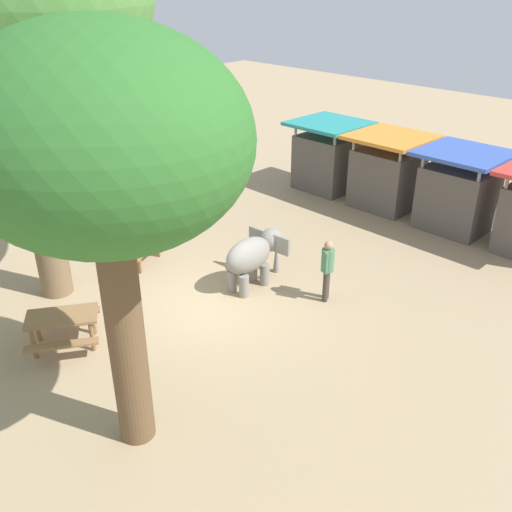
{
  "coord_description": "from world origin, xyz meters",
  "views": [
    {
      "loc": [
        9.17,
        -7.36,
        7.38
      ],
      "look_at": [
        0.03,
        1.7,
        0.8
      ],
      "focal_mm": 39.23,
      "sensor_mm": 36.0,
      "label": 1
    }
  ],
  "objects_px": {
    "person_handler": "(327,266)",
    "picnic_table_near": "(63,323)",
    "market_stall_blue": "(458,195)",
    "market_stall_teal": "(327,159)",
    "market_stall_orange": "(387,175)",
    "elephant": "(254,254)",
    "shade_tree_secondary": "(101,143)",
    "wooden_bench": "(142,248)",
    "picnic_table_far": "(146,213)"
  },
  "relations": [
    {
      "from": "picnic_table_near",
      "to": "market_stall_orange",
      "type": "bearing_deg",
      "value": -149.45
    },
    {
      "from": "person_handler",
      "to": "picnic_table_near",
      "type": "height_order",
      "value": "person_handler"
    },
    {
      "from": "elephant",
      "to": "picnic_table_far",
      "type": "relative_size",
      "value": 1.08
    },
    {
      "from": "shade_tree_secondary",
      "to": "picnic_table_near",
      "type": "relative_size",
      "value": 3.38
    },
    {
      "from": "elephant",
      "to": "market_stall_orange",
      "type": "relative_size",
      "value": 0.79
    },
    {
      "from": "picnic_table_far",
      "to": "market_stall_blue",
      "type": "distance_m",
      "value": 9.79
    },
    {
      "from": "person_handler",
      "to": "wooden_bench",
      "type": "xyz_separation_m",
      "value": [
        -4.84,
        -2.14,
        -0.48
      ]
    },
    {
      "from": "person_handler",
      "to": "picnic_table_far",
      "type": "bearing_deg",
      "value": -22.0
    },
    {
      "from": "picnic_table_near",
      "to": "shade_tree_secondary",
      "type": "bearing_deg",
      "value": 115.51
    },
    {
      "from": "person_handler",
      "to": "market_stall_orange",
      "type": "xyz_separation_m",
      "value": [
        -2.5,
        6.34,
        0.19
      ]
    },
    {
      "from": "shade_tree_secondary",
      "to": "market_stall_orange",
      "type": "xyz_separation_m",
      "value": [
        -3.04,
        12.29,
        -4.15
      ]
    },
    {
      "from": "picnic_table_near",
      "to": "market_stall_blue",
      "type": "relative_size",
      "value": 0.82
    },
    {
      "from": "shade_tree_secondary",
      "to": "picnic_table_far",
      "type": "relative_size",
      "value": 3.74
    },
    {
      "from": "elephant",
      "to": "shade_tree_secondary",
      "type": "xyz_separation_m",
      "value": [
        2.34,
        -5.21,
        4.4
      ]
    },
    {
      "from": "elephant",
      "to": "market_stall_blue",
      "type": "bearing_deg",
      "value": -19.29
    },
    {
      "from": "market_stall_orange",
      "to": "picnic_table_far",
      "type": "bearing_deg",
      "value": -120.44
    },
    {
      "from": "person_handler",
      "to": "picnic_table_far",
      "type": "relative_size",
      "value": 0.87
    },
    {
      "from": "shade_tree_secondary",
      "to": "wooden_bench",
      "type": "height_order",
      "value": "shade_tree_secondary"
    },
    {
      "from": "market_stall_blue",
      "to": "elephant",
      "type": "bearing_deg",
      "value": -105.0
    },
    {
      "from": "elephant",
      "to": "market_stall_blue",
      "type": "distance_m",
      "value": 7.34
    },
    {
      "from": "person_handler",
      "to": "picnic_table_near",
      "type": "distance_m",
      "value": 6.25
    },
    {
      "from": "wooden_bench",
      "to": "market_stall_teal",
      "type": "bearing_deg",
      "value": 156.58
    },
    {
      "from": "person_handler",
      "to": "shade_tree_secondary",
      "type": "relative_size",
      "value": 0.23
    },
    {
      "from": "shade_tree_secondary",
      "to": "wooden_bench",
      "type": "distance_m",
      "value": 8.17
    },
    {
      "from": "wooden_bench",
      "to": "market_stall_teal",
      "type": "distance_m",
      "value": 8.5
    },
    {
      "from": "market_stall_teal",
      "to": "market_stall_blue",
      "type": "bearing_deg",
      "value": 0.0
    },
    {
      "from": "picnic_table_near",
      "to": "picnic_table_far",
      "type": "height_order",
      "value": "same"
    },
    {
      "from": "shade_tree_secondary",
      "to": "market_stall_blue",
      "type": "relative_size",
      "value": 2.76
    },
    {
      "from": "market_stall_orange",
      "to": "market_stall_blue",
      "type": "xyz_separation_m",
      "value": [
        2.6,
        0.0,
        0.0
      ]
    },
    {
      "from": "elephant",
      "to": "market_stall_blue",
      "type": "relative_size",
      "value": 0.79
    },
    {
      "from": "elephant",
      "to": "person_handler",
      "type": "height_order",
      "value": "person_handler"
    },
    {
      "from": "market_stall_teal",
      "to": "picnic_table_far",
      "type": "bearing_deg",
      "value": -102.39
    },
    {
      "from": "picnic_table_near",
      "to": "picnic_table_far",
      "type": "relative_size",
      "value": 1.11
    },
    {
      "from": "person_handler",
      "to": "picnic_table_near",
      "type": "relative_size",
      "value": 0.79
    },
    {
      "from": "elephant",
      "to": "shade_tree_secondary",
      "type": "height_order",
      "value": "shade_tree_secondary"
    },
    {
      "from": "market_stall_orange",
      "to": "elephant",
      "type": "bearing_deg",
      "value": -84.36
    },
    {
      "from": "market_stall_blue",
      "to": "wooden_bench",
      "type": "bearing_deg",
      "value": -120.23
    },
    {
      "from": "market_stall_teal",
      "to": "market_stall_orange",
      "type": "xyz_separation_m",
      "value": [
        2.6,
        0.0,
        0.0
      ]
    },
    {
      "from": "person_handler",
      "to": "market_stall_blue",
      "type": "xyz_separation_m",
      "value": [
        0.1,
        6.34,
        0.19
      ]
    },
    {
      "from": "shade_tree_secondary",
      "to": "picnic_table_near",
      "type": "bearing_deg",
      "value": 173.51
    },
    {
      "from": "elephant",
      "to": "picnic_table_far",
      "type": "distance_m",
      "value": 4.86
    },
    {
      "from": "wooden_bench",
      "to": "market_stall_blue",
      "type": "bearing_deg",
      "value": 124.57
    },
    {
      "from": "picnic_table_far",
      "to": "wooden_bench",
      "type": "bearing_deg",
      "value": -144.11
    },
    {
      "from": "picnic_table_near",
      "to": "person_handler",
      "type": "bearing_deg",
      "value": -174.67
    },
    {
      "from": "picnic_table_far",
      "to": "market_stall_teal",
      "type": "relative_size",
      "value": 0.74
    },
    {
      "from": "wooden_bench",
      "to": "market_stall_orange",
      "type": "bearing_deg",
      "value": 139.38
    },
    {
      "from": "market_stall_teal",
      "to": "market_stall_orange",
      "type": "height_order",
      "value": "same"
    },
    {
      "from": "wooden_bench",
      "to": "picnic_table_far",
      "type": "relative_size",
      "value": 0.77
    },
    {
      "from": "market_stall_teal",
      "to": "market_stall_orange",
      "type": "bearing_deg",
      "value": 0.0
    },
    {
      "from": "wooden_bench",
      "to": "market_stall_teal",
      "type": "xyz_separation_m",
      "value": [
        -0.26,
        8.47,
        0.67
      ]
    }
  ]
}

